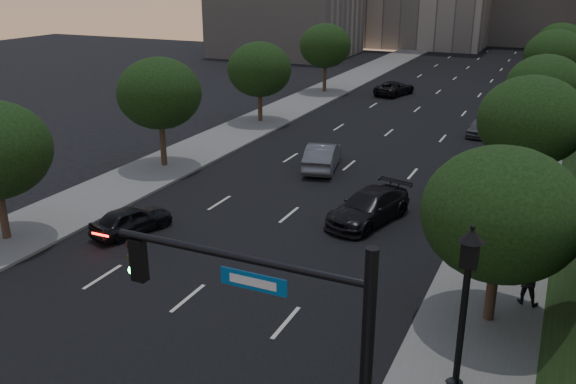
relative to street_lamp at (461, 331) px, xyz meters
The scene contains 21 objects.
ground 10.75m from the street_lamp, 164.65° to the right, with size 160.00×160.00×0.00m, color black.
road_surface 29.15m from the street_lamp, 110.25° to the left, with size 16.00×140.00×0.02m, color black.
sidewalk_right 27.36m from the street_lamp, 89.58° to the left, with size 4.50×140.00×0.15m, color slate.
sidewalk_left 34.07m from the street_lamp, 126.69° to the left, with size 4.50×140.00×0.15m, color slate.
office_block_filler 76.42m from the street_lamp, 118.20° to the left, with size 18.00×16.00×14.00m, color #9F9A92.
tree_right_a 5.43m from the street_lamp, 87.25° to the left, with size 5.20×5.20×6.24m.
tree_right_b 17.35m from the street_lamp, 89.16° to the left, with size 5.20×5.20×6.74m.
tree_right_c 30.28m from the street_lamp, 89.52° to the left, with size 5.20×5.20×6.24m.
tree_right_d 44.28m from the street_lamp, 89.67° to the left, with size 5.20×5.20×6.74m.
tree_right_e 59.26m from the street_lamp, 89.76° to the left, with size 5.20×5.20×6.24m.
tree_left_b 25.50m from the street_lamp, 143.16° to the left, with size 5.00×5.00×6.71m.
tree_left_c 34.84m from the street_lamp, 125.77° to the left, with size 5.00×5.00×6.34m.
tree_left_d 46.93m from the street_lamp, 115.72° to the left, with size 5.00×5.00×6.71m.
street_lamp is the anchor object (origin of this frame).
sedan_near_left 17.06m from the street_lamp, 158.30° to the left, with size 1.56×3.87×1.32m, color black.
sedan_mid_left 22.16m from the street_lamp, 120.86° to the left, with size 1.73×4.97×1.64m, color #5C5F63.
sedan_far_left 46.02m from the street_lamp, 107.28° to the left, with size 2.25×4.88×1.36m, color black.
sedan_near_right 13.74m from the street_lamp, 117.27° to the left, with size 2.14×5.26×1.53m, color black.
sedan_far_right 31.66m from the street_lamp, 96.78° to the left, with size 1.56×3.89×1.33m, color #525459.
pedestrian_b 7.16m from the street_lamp, 79.18° to the left, with size 0.93×0.73×1.92m, color black.
pedestrian_c 12.86m from the street_lamp, 92.45° to the left, with size 0.98×0.41×1.67m, color black.
Camera 1 is at (11.64, -11.47, 11.40)m, focal length 38.00 mm.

